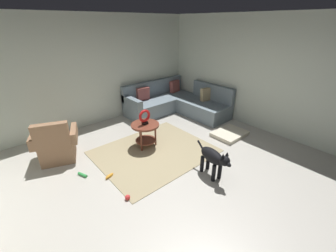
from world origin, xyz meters
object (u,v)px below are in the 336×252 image
sectional_couch (176,103)px  dog_toy_ball (128,197)px  dog_toy_rope (83,175)px  side_table (145,129)px  dog_bed_mat (230,134)px  dog (213,158)px  armchair (57,146)px  dog_toy_bone (109,176)px  torus_sculpture (145,117)px

sectional_couch → dog_toy_ball: sectional_couch is taller
dog_toy_rope → side_table: bearing=3.8°
dog_bed_mat → dog: (-1.53, -0.68, 0.33)m
sectional_couch → dog_toy_rope: (-3.30, -1.11, -0.27)m
armchair → dog_bed_mat: (3.43, -1.64, -0.28)m
sectional_couch → dog_toy_ball: 3.68m
dog_toy_ball → dog_toy_bone: bearing=87.2°
side_table → dog: 1.63m
dog_bed_mat → dog_toy_bone: size_ratio=4.44×
side_table → dog_toy_bone: (-1.12, -0.45, -0.39)m
dog → dog_toy_ball: 1.56m
side_table → dog_toy_rope: bearing=-176.2°
dog_bed_mat → dog_toy_rope: size_ratio=4.03×
side_table → dog_toy_rope: side_table is taller
torus_sculpture → dog_bed_mat: 2.15m
dog_bed_mat → dog_toy_ball: size_ratio=9.77×
dog_toy_bone → armchair: bearing=113.0°
dog → dog_toy_rope: dog is taller
side_table → dog_toy_rope: 1.52m
armchair → dog_toy_rope: armchair is taller
dog_bed_mat → dog_toy_rope: bearing=165.9°
sectional_couch → dog_toy_rope: sectional_couch is taller
side_table → torus_sculpture: 0.29m
sectional_couch → side_table: sectional_couch is taller
armchair → dog_toy_ball: bearing=-54.7°
torus_sculpture → armchair: bearing=156.2°
side_table → dog: size_ratio=0.71×
dog_bed_mat → dog_toy_bone: dog_bed_mat is taller
dog_toy_rope → dog_toy_bone: (0.35, -0.35, 0.00)m
dog_toy_rope → dog_bed_mat: bearing=-14.1°
side_table → torus_sculpture: bearing=-82.9°
dog → dog_toy_bone: size_ratio=4.68×
side_table → dog_bed_mat: size_ratio=0.75×
side_table → dog_toy_bone: bearing=-158.2°
side_table → dog_bed_mat: bearing=-26.9°
dog → armchair: bearing=-40.5°
armchair → dog_toy_rope: bearing=-58.6°
side_table → dog_toy_bone: 1.27m
side_table → dog_toy_ball: size_ratio=7.33×
sectional_couch → dog_toy_rope: 3.49m
dog_bed_mat → dog_toy_bone: bearing=170.8°
dog → dog_toy_ball: dog is taller
sectional_couch → dog_toy_bone: (-2.96, -1.46, -0.26)m
dog_bed_mat → dog: dog is taller
sectional_couch → side_table: bearing=-151.2°
torus_sculpture → side_table: bearing=97.1°
armchair → dog_toy_bone: size_ratio=5.35×
armchair → dog_toy_ball: (0.46, -1.83, -0.28)m
torus_sculpture → dog_toy_rope: torus_sculpture is taller
dog_toy_bone → dog: bearing=-39.4°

